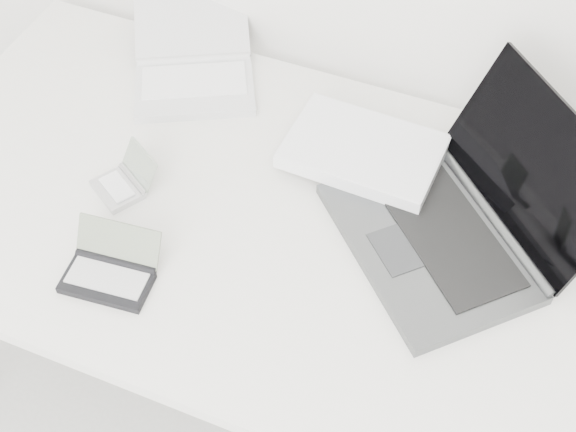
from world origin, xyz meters
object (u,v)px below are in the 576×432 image
at_px(desk, 311,242).
at_px(laptop_large, 423,195).
at_px(netbook_open_white, 194,71).
at_px(palmtop_charcoal, 110,272).

distance_m(desk, laptop_large, 0.22).
bearing_deg(desk, netbook_open_white, 143.40).
distance_m(netbook_open_white, palmtop_charcoal, 0.52).
relative_size(netbook_open_white, palmtop_charcoal, 2.42).
xyz_separation_m(laptop_large, palmtop_charcoal, (-0.45, -0.35, -0.02)).
height_order(laptop_large, netbook_open_white, laptop_large).
relative_size(laptop_large, netbook_open_white, 1.58).
height_order(laptop_large, palmtop_charcoal, laptop_large).
distance_m(laptop_large, palmtop_charcoal, 0.57).
bearing_deg(netbook_open_white, laptop_large, -44.51).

